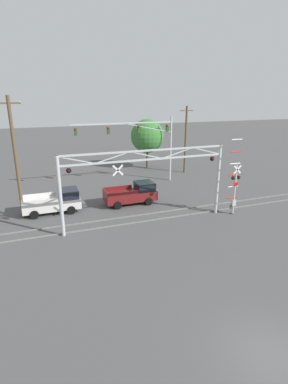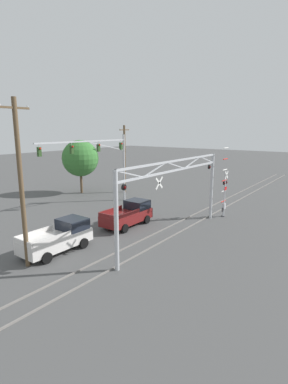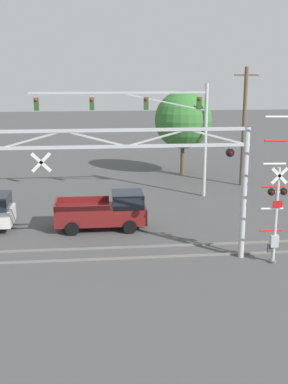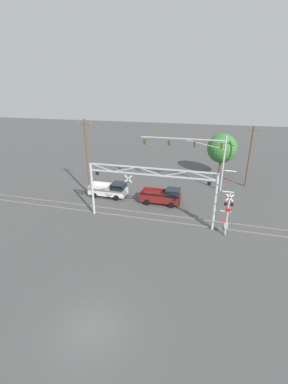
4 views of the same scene
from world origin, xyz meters
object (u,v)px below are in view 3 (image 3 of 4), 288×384
at_px(background_tree_beyond_span, 183,120).
at_px(crossing_signal_mast, 275,214).
at_px(traffic_signal_span, 160,118).
at_px(utility_pole_right, 244,126).
at_px(pickup_truck_lead, 106,211).
at_px(crossing_gantry, 96,174).

bearing_deg(background_tree_beyond_span, crossing_signal_mast, -88.14).
xyz_separation_m(traffic_signal_span, background_tree_beyond_span, (2.91, 7.28, -0.87)).
bearing_deg(utility_pole_right, pickup_truck_lead, -138.56).
bearing_deg(background_tree_beyond_span, traffic_signal_span, -111.80).
height_order(utility_pole_right, background_tree_beyond_span, utility_pole_right).
bearing_deg(crossing_gantry, crossing_signal_mast, -5.76).
distance_m(traffic_signal_span, utility_pole_right, 7.37).
relative_size(crossing_signal_mast, background_tree_beyond_span, 0.96).
distance_m(crossing_gantry, pickup_truck_lead, 5.93).
distance_m(pickup_truck_lead, background_tree_beyond_span, 15.75).
distance_m(utility_pole_right, background_tree_beyond_span, 5.79).
relative_size(pickup_truck_lead, utility_pole_right, 0.56).
bearing_deg(crossing_gantry, utility_pole_right, 52.25).
xyz_separation_m(pickup_truck_lead, utility_pole_right, (10.61, 9.37, 3.59)).
bearing_deg(traffic_signal_span, background_tree_beyond_span, 68.20).
height_order(crossing_gantry, pickup_truck_lead, crossing_gantry).
bearing_deg(traffic_signal_span, crossing_signal_mast, -73.82).
distance_m(pickup_truck_lead, utility_pole_right, 14.60).
height_order(crossing_signal_mast, pickup_truck_lead, crossing_signal_mast).
bearing_deg(traffic_signal_span, crossing_gantry, -111.02).
xyz_separation_m(crossing_gantry, traffic_signal_span, (4.39, 11.42, 1.31)).
xyz_separation_m(traffic_signal_span, pickup_truck_lead, (-3.90, -6.45, -4.50)).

